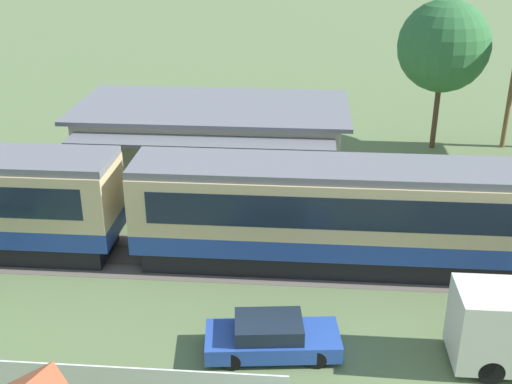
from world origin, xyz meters
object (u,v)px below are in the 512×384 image
at_px(station_building, 213,143).
at_px(passenger_train, 132,204).
at_px(yard_tree_1, 444,46).
at_px(parked_car_blue_2, 271,337).

bearing_deg(station_building, passenger_train, -103.70).
bearing_deg(passenger_train, station_building, 76.30).
relative_size(station_building, yard_tree_1, 1.59).
relative_size(passenger_train, yard_tree_1, 9.36).
xyz_separation_m(passenger_train, yard_tree_1, (14.29, 14.26, 3.64)).
bearing_deg(yard_tree_1, station_building, -154.19).
relative_size(station_building, parked_car_blue_2, 3.08).
bearing_deg(parked_car_blue_2, passenger_train, 128.95).
xyz_separation_m(parked_car_blue_2, yard_tree_1, (8.41, 20.05, 5.42)).
bearing_deg(passenger_train, parked_car_blue_2, -44.56).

